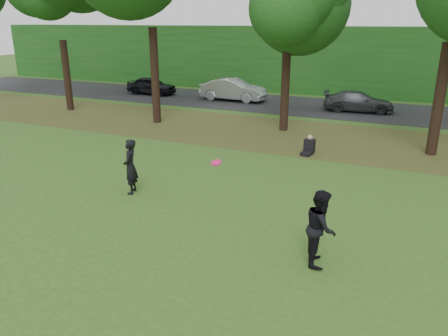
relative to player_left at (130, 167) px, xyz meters
name	(u,v)px	position (x,y,z in m)	size (l,w,h in m)	color
ground	(230,282)	(5.04, -3.45, -0.91)	(120.00, 120.00, 0.00)	#2F5119
leaf_litter	(339,140)	(5.04, 9.55, -0.91)	(60.00, 7.00, 0.01)	#4D351B
street	(361,110)	(5.04, 17.55, -0.90)	(70.00, 7.00, 0.02)	black
far_hedge	(376,62)	(5.04, 23.55, 1.59)	(70.00, 3.00, 5.00)	#154B17
player_left	(130,167)	(0.00, 0.00, 0.00)	(0.66, 0.44, 1.82)	black
player_right	(321,227)	(6.60, -1.84, 0.00)	(0.88, 0.69, 1.82)	black
parked_cars	(393,103)	(6.91, 16.71, -0.18)	(35.01, 3.47, 1.54)	black
frisbee	(216,163)	(3.72, -1.34, 1.03)	(0.38, 0.37, 0.14)	#E41358
seated_person	(309,147)	(4.27, 6.74, -0.60)	(0.50, 0.77, 0.83)	black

